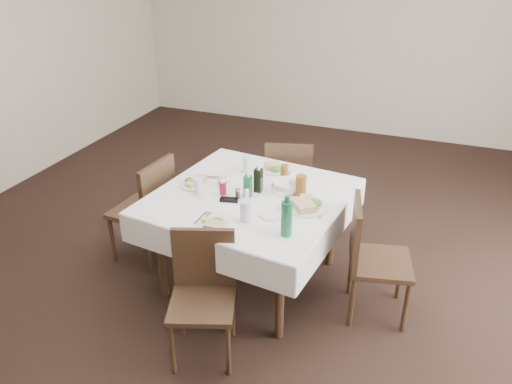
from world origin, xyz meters
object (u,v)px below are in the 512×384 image
chair_south (203,286)px  water_e (293,187)px  chair_north (288,179)px  oil_cruet_green (248,185)px  bread_basket (287,186)px  ketchup_bottle (223,188)px  coffee_mug (223,180)px  dining_table (250,204)px  water_w (199,187)px  oil_cruet_dark (258,179)px  water_s (246,211)px  water_n (247,165)px  green_bottle (287,218)px  chair_east (369,253)px  chair_west (149,205)px

chair_south → water_e: water_e is taller
chair_north → oil_cruet_green: (-0.03, -0.90, 0.35)m
bread_basket → ketchup_bottle: ketchup_bottle is taller
water_e → coffee_mug: size_ratio=0.97×
dining_table → bread_basket: (0.23, 0.16, 0.11)m
water_e → water_w: water_w is taller
water_e → oil_cruet_dark: oil_cruet_dark is taller
bread_basket → oil_cruet_dark: 0.22m
oil_cruet_dark → ketchup_bottle: oil_cruet_dark is taller
water_s → water_e: water_s is taller
dining_table → water_n: size_ratio=11.54×
ketchup_bottle → coffee_mug: ketchup_bottle is taller
chair_south → water_e: 1.01m
bread_basket → coffee_mug: 0.49m
oil_cruet_green → green_bottle: (0.43, -0.41, 0.03)m
chair_east → water_n: same height
chair_west → water_w: 0.62m
oil_cruet_dark → green_bottle: green_bottle is taller
chair_east → bread_basket: bearing=162.1°
dining_table → chair_east: 0.93m
water_n → chair_west: bearing=-151.5°
chair_north → coffee_mug: bearing=-109.5°
dining_table → water_e: size_ratio=12.08×
chair_north → bread_basket: 0.79m
chair_south → oil_cruet_dark: size_ratio=3.67×
bread_basket → chair_east: bearing=-17.9°
water_e → water_s: bearing=-111.8°
chair_south → oil_cruet_green: 0.84m
water_n → oil_cruet_green: oil_cruet_green is taller
dining_table → bread_basket: size_ratio=6.56×
green_bottle → chair_north: bearing=106.8°
oil_cruet_green → chair_south: bearing=-90.2°
chair_south → green_bottle: (0.43, 0.35, 0.40)m
bread_basket → oil_cruet_dark: (-0.19, -0.09, 0.06)m
oil_cruet_dark → oil_cruet_green: size_ratio=1.09×
chair_south → ketchup_bottle: ketchup_bottle is taller
chair_north → chair_west: 1.27m
chair_south → bread_basket: 1.02m
bread_basket → green_bottle: size_ratio=0.82×
water_n → ketchup_bottle: 0.42m
chair_north → oil_cruet_dark: oil_cruet_dark is taller
chair_north → water_s: water_s is taller
chair_west → coffee_mug: bearing=9.4°
water_w → oil_cruet_dark: bearing=28.2°
water_s → oil_cruet_dark: bearing=99.7°
water_n → water_e: size_ratio=1.05×
water_s → dining_table: bearing=106.9°
dining_table → oil_cruet_dark: 0.20m
chair_west → water_s: size_ratio=6.27×
oil_cruet_green → water_e: bearing=24.7°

